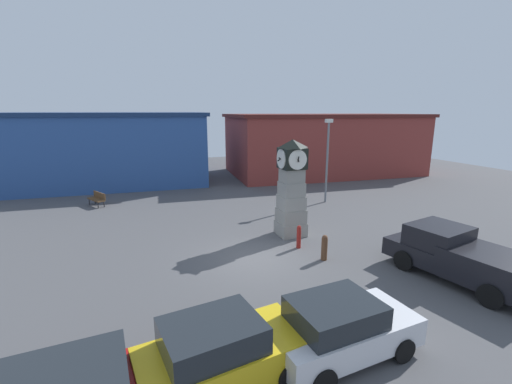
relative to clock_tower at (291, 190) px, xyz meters
name	(u,v)px	position (x,y,z in m)	size (l,w,h in m)	color
ground_plane	(255,258)	(-2.68, -2.11, -2.34)	(66.23, 66.23, 0.00)	#4C4C4F
clock_tower	(291,190)	(0.00, 0.00, 0.00)	(1.59, 1.50, 4.84)	gray
bollard_near_tower	(299,237)	(-0.42, -1.72, -1.79)	(0.20, 0.20, 1.09)	maroon
bollard_mid_row	(324,247)	(0.00, -3.26, -1.78)	(0.26, 0.26, 1.11)	brown
car_near_tower	(221,352)	(-5.79, -8.36, -1.52)	(4.13, 2.34, 1.64)	gold
car_by_building	(341,327)	(-2.69, -8.47, -1.54)	(4.03, 2.18, 1.57)	silver
pickup_truck	(460,256)	(3.80, -6.49, -1.41)	(3.15, 5.57, 1.85)	black
bench	(97,198)	(-9.68, 9.38, -1.82)	(1.24, 1.66, 0.90)	brown
street_lamp_near_road	(327,154)	(5.10, 5.00, 0.97)	(0.50, 0.24, 5.66)	slate
warehouse_blue_far	(107,148)	(-9.26, 17.98, 0.69)	(17.41, 11.76, 6.05)	#2D5193
storefront_low_left	(323,144)	(10.95, 15.38, 0.61)	(19.40, 11.39, 5.89)	maroon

